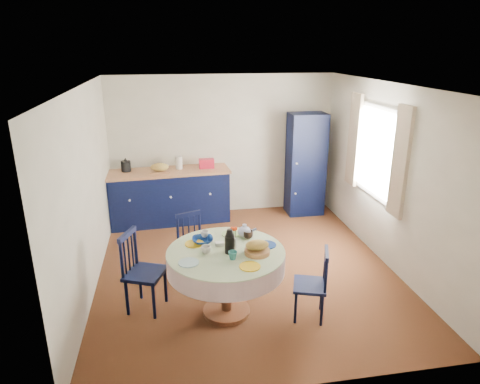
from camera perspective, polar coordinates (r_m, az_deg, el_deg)
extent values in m
plane|color=black|center=(6.10, 0.76, -10.09)|extent=(4.50, 4.50, 0.00)
plane|color=white|center=(5.35, 0.88, 14.02)|extent=(4.50, 4.50, 0.00)
cube|color=silver|center=(7.74, -2.28, 6.19)|extent=(4.00, 0.02, 2.50)
cube|color=silver|center=(5.60, -19.73, 0.02)|extent=(0.02, 4.50, 2.50)
cube|color=silver|center=(6.27, 19.10, 2.06)|extent=(0.02, 4.50, 2.50)
plane|color=white|center=(6.46, 18.06, 4.95)|extent=(0.00, 1.20, 1.20)
cube|color=beige|center=(5.82, 20.56, 3.71)|extent=(0.05, 0.34, 1.45)
cube|color=beige|center=(7.03, 14.95, 6.75)|extent=(0.05, 0.34, 1.45)
cube|color=black|center=(7.57, -9.37, -0.70)|extent=(2.06, 0.75, 0.89)
cube|color=#B57853|center=(7.42, -9.56, 2.69)|extent=(2.13, 0.79, 0.04)
cube|color=maroon|center=(7.52, -4.56, 3.90)|extent=(0.27, 0.16, 0.16)
cube|color=#B57853|center=(7.35, -10.60, 2.70)|extent=(0.36, 0.26, 0.02)
ellipsoid|color=#A3843F|center=(7.33, -10.63, 3.27)|extent=(0.31, 0.20, 0.13)
cylinder|color=silver|center=(7.49, -8.20, 3.93)|extent=(0.12, 0.12, 0.22)
cube|color=black|center=(7.82, 8.75, 3.65)|extent=(0.65, 0.46, 1.85)
cylinder|color=white|center=(7.51, 7.58, 3.79)|extent=(0.04, 0.02, 0.04)
cylinder|color=white|center=(7.67, 7.40, -0.21)|extent=(0.04, 0.02, 0.04)
cylinder|color=brown|center=(5.19, -1.81, -15.52)|extent=(0.55, 0.55, 0.05)
cylinder|color=brown|center=(4.99, -1.85, -12.03)|extent=(0.12, 0.12, 0.73)
cylinder|color=brown|center=(4.80, -1.90, -8.15)|extent=(1.26, 1.26, 0.03)
cylinder|color=silver|center=(4.85, -1.89, -9.15)|extent=(1.32, 1.32, 0.22)
cylinder|color=silver|center=(4.79, -1.90, -7.93)|extent=(1.32, 1.32, 0.01)
cylinder|color=#9BC5CE|center=(4.57, -6.87, -9.32)|extent=(0.22, 0.22, 0.01)
cylinder|color=gold|center=(4.47, 1.32, -9.89)|extent=(0.22, 0.22, 0.01)
cylinder|color=navy|center=(4.92, 3.56, -7.03)|extent=(0.22, 0.22, 0.01)
cylinder|color=#95C373|center=(5.18, -1.24, -5.61)|extent=(0.22, 0.22, 0.01)
cylinder|color=gold|center=(4.97, -6.09, -6.87)|extent=(0.22, 0.22, 0.01)
cylinder|color=olive|center=(4.72, 2.29, -7.95)|extent=(0.28, 0.28, 0.05)
ellipsoid|color=#A3843F|center=(4.69, 2.31, -7.07)|extent=(0.26, 0.16, 0.11)
cube|color=silver|center=(4.91, -2.74, -6.91)|extent=(0.10, 0.07, 0.04)
cylinder|color=black|center=(5.08, -11.43, -14.11)|extent=(0.04, 0.04, 0.44)
cylinder|color=black|center=(5.35, -9.91, -12.16)|extent=(0.04, 0.04, 0.44)
cylinder|color=black|center=(5.21, -14.84, -13.49)|extent=(0.04, 0.04, 0.44)
cylinder|color=black|center=(5.47, -13.17, -11.63)|extent=(0.04, 0.04, 0.44)
cube|color=black|center=(5.15, -12.53, -10.54)|extent=(0.55, 0.56, 0.04)
cylinder|color=black|center=(4.98, -15.53, -8.68)|extent=(0.04, 0.04, 0.49)
cylinder|color=black|center=(5.25, -13.77, -7.00)|extent=(0.04, 0.04, 0.49)
cube|color=black|center=(5.02, -14.84, -5.51)|extent=(0.19, 0.38, 0.06)
cylinder|color=black|center=(5.05, -15.08, -8.48)|extent=(0.02, 0.02, 0.41)
cylinder|color=black|center=(5.12, -14.61, -8.03)|extent=(0.02, 0.02, 0.41)
cylinder|color=black|center=(5.20, -14.15, -7.58)|extent=(0.02, 0.02, 0.41)
cylinder|color=black|center=(5.66, -6.88, -10.37)|extent=(0.03, 0.03, 0.40)
cylinder|color=black|center=(5.78, -3.96, -9.66)|extent=(0.03, 0.03, 0.40)
cylinder|color=black|center=(5.91, -8.03, -9.12)|extent=(0.03, 0.03, 0.40)
cylinder|color=black|center=(6.01, -5.21, -8.46)|extent=(0.03, 0.03, 0.40)
cube|color=black|center=(5.74, -6.09, -7.46)|extent=(0.49, 0.48, 0.04)
cylinder|color=black|center=(5.73, -8.30, -5.14)|extent=(0.03, 0.03, 0.45)
cylinder|color=black|center=(5.84, -5.42, -4.54)|extent=(0.03, 0.03, 0.45)
cube|color=black|center=(5.70, -6.92, -2.96)|extent=(0.34, 0.16, 0.06)
cylinder|color=black|center=(5.76, -7.60, -5.16)|extent=(0.02, 0.02, 0.37)
cylinder|color=black|center=(5.79, -6.84, -5.00)|extent=(0.02, 0.02, 0.37)
cylinder|color=black|center=(5.82, -6.08, -4.84)|extent=(0.02, 0.02, 0.37)
cylinder|color=black|center=(5.23, 7.54, -13.22)|extent=(0.03, 0.03, 0.38)
cylinder|color=black|center=(4.97, 7.42, -15.09)|extent=(0.03, 0.03, 0.38)
cylinder|color=black|center=(5.23, 10.78, -13.37)|extent=(0.03, 0.03, 0.38)
cylinder|color=black|center=(4.98, 10.85, -15.24)|extent=(0.03, 0.03, 0.38)
cube|color=black|center=(4.99, 9.28, -12.17)|extent=(0.46, 0.47, 0.04)
cylinder|color=black|center=(5.02, 11.29, -9.24)|extent=(0.03, 0.03, 0.43)
cylinder|color=black|center=(4.75, 11.40, -10.97)|extent=(0.03, 0.03, 0.43)
cube|color=black|center=(4.79, 11.49, -8.01)|extent=(0.14, 0.34, 0.05)
cylinder|color=black|center=(4.96, 11.30, -9.81)|extent=(0.02, 0.02, 0.36)
cylinder|color=black|center=(4.89, 11.33, -10.26)|extent=(0.02, 0.02, 0.36)
cylinder|color=black|center=(4.82, 11.36, -10.73)|extent=(0.02, 0.02, 0.36)
imported|color=silver|center=(4.74, -4.57, -7.66)|extent=(0.11, 0.11, 0.09)
imported|color=teal|center=(4.60, -0.98, -8.45)|extent=(0.10, 0.10, 0.09)
imported|color=black|center=(5.07, 1.08, -5.69)|extent=(0.12, 0.12, 0.10)
imported|color=silver|center=(5.08, -4.72, -5.67)|extent=(0.10, 0.10, 0.09)
imported|color=navy|center=(4.99, -5.00, -6.42)|extent=(0.24, 0.24, 0.06)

